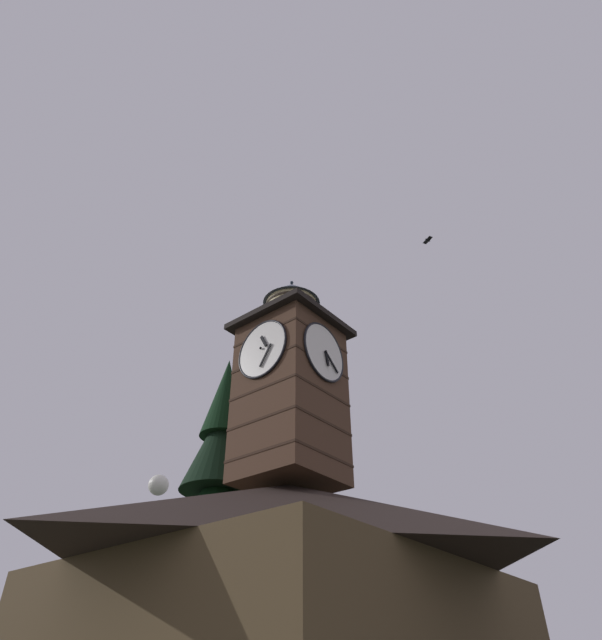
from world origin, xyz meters
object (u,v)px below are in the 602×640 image
object	(u,v)px
moon	(159,485)
flying_bird_high	(428,240)
pine_tree_behind	(212,560)
pine_tree_aside	(312,588)
building_main	(287,610)
clock_tower	(291,383)

from	to	relation	value
moon	flying_bird_high	xyz separation A→B (m)	(12.06, 35.11, 1.67)
pine_tree_behind	pine_tree_aside	world-z (taller)	pine_tree_aside
building_main	moon	distance (m)	36.58
pine_tree_behind	pine_tree_aside	size ratio (longest dim) A/B	0.88
pine_tree_behind	flying_bird_high	xyz separation A→B (m)	(-3.49, 9.39, 13.58)
building_main	moon	xyz separation A→B (m)	(-15.88, -29.86, 13.94)
moon	flying_bird_high	distance (m)	37.16
pine_tree_aside	building_main	bearing A→B (deg)	33.47
moon	flying_bird_high	size ratio (longest dim) A/B	3.39
clock_tower	pine_tree_aside	size ratio (longest dim) A/B	0.55
flying_bird_high	clock_tower	bearing A→B (deg)	-55.27
moon	flying_bird_high	bearing A→B (deg)	71.05
clock_tower	moon	xyz separation A→B (m)	(-15.76, -29.78, 5.69)
building_main	pine_tree_aside	bearing A→B (deg)	-146.53
pine_tree_aside	flying_bird_high	world-z (taller)	flying_bird_high
building_main	moon	world-z (taller)	moon
clock_tower	flying_bird_high	size ratio (longest dim) A/B	16.89
pine_tree_behind	building_main	bearing A→B (deg)	85.41
clock_tower	pine_tree_aside	bearing A→B (deg)	-146.57
building_main	pine_tree_aside	distance (m)	9.24
pine_tree_aside	moon	world-z (taller)	moon
building_main	flying_bird_high	distance (m)	16.91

